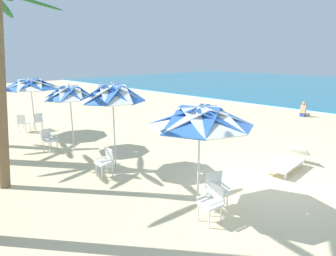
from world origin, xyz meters
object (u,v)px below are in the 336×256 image
Objects in this scene: beach_umbrella_1 at (113,94)px; plastic_chair_4 at (23,122)px; beach_umbrella_2 at (70,93)px; beach_umbrella_3 at (30,85)px; plastic_chair_0 at (216,188)px; beachgoer_seated at (304,111)px; beach_umbrella_0 at (200,117)px; sun_lounger_1 at (289,161)px; plastic_chair_1 at (212,200)px; plastic_chair_3 at (48,139)px; plastic_chair_2 at (106,161)px; plastic_chair_5 at (38,120)px.

plastic_chair_4 is (-6.98, -0.49, -1.92)m from beach_umbrella_1.
beach_umbrella_2 is 0.97× the size of beach_umbrella_3.
plastic_chair_0 is 0.94× the size of beachgoer_seated.
beach_umbrella_0 is at bearing 1.47° from beach_umbrella_3.
beach_umbrella_3 reaches higher than beach_umbrella_2.
beach_umbrella_0 is at bearing -98.29° from sun_lounger_1.
beach_umbrella_3 is 2.85× the size of beachgoer_seated.
plastic_chair_1 and plastic_chair_4 have the same top height.
plastic_chair_4 reaches higher than sun_lounger_1.
beach_umbrella_1 reaches higher than plastic_chair_3.
beach_umbrella_2 is (-6.76, -0.25, 1.69)m from plastic_chair_0.
beach_umbrella_1 reaches higher than beach_umbrella_0.
plastic_chair_1 is 1.00× the size of plastic_chair_2.
beach_umbrella_2 reaches higher than plastic_chair_0.
beachgoer_seated reaches higher than plastic_chair_5.
beach_umbrella_2 is 4.32m from plastic_chair_5.
plastic_chair_2 is at bearing -92.21° from beachgoer_seated.
beach_umbrella_1 is 3.03× the size of beachgoer_seated.
plastic_chair_0 is 0.31× the size of beach_umbrella_1.
plastic_chair_2 is at bearing -3.36° from beach_umbrella_3.
plastic_chair_0 and plastic_chair_1 have the same top height.
beachgoer_seated reaches higher than plastic_chair_3.
beach_umbrella_0 is at bearing -78.91° from beachgoer_seated.
beach_umbrella_2 is at bearing 6.92° from plastic_chair_4.
beach_umbrella_2 reaches higher than plastic_chair_2.
beach_umbrella_0 is 1.17× the size of sun_lounger_1.
beach_umbrella_2 is 13.75m from beachgoer_seated.
beach_umbrella_2 reaches higher than plastic_chair_3.
beach_umbrella_1 reaches higher than plastic_chair_4.
beach_umbrella_2 is at bearing -179.80° from beach_umbrella_0.
plastic_chair_4 is at bearing -175.98° from beach_umbrella_1.
beach_umbrella_2 is 4.44m from plastic_chair_4.
beach_umbrella_2 is at bearing 177.25° from plastic_chair_1.
beach_umbrella_2 is 2.96× the size of plastic_chair_3.
plastic_chair_4 is (-7.38, 0.12, 0.00)m from plastic_chair_2.
plastic_chair_0 and plastic_chair_4 have the same top height.
beachgoer_seated is (7.80, 12.92, -0.20)m from plastic_chair_5.
beachgoer_seated is at bearing 73.33° from plastic_chair_3.
sun_lounger_1 is at bearing 21.70° from plastic_chair_4.
plastic_chair_0 is at bearing -77.11° from beachgoer_seated.
beach_umbrella_3 is at bearing -177.31° from plastic_chair_0.
beachgoer_seated is (0.93, 13.08, -2.12)m from beach_umbrella_1.
plastic_chair_2 is 7.32m from plastic_chair_5.
plastic_chair_1 and plastic_chair_3 have the same top height.
beachgoer_seated is (7.17, 13.30, -2.02)m from beach_umbrella_3.
sun_lounger_1 is (6.95, 3.89, -1.91)m from beach_umbrella_2.
plastic_chair_0 is at bearing 3.92° from plastic_chair_4.
plastic_chair_4 is at bearing 174.70° from plastic_chair_3.
sun_lounger_1 is at bearing 29.26° from beach_umbrella_2.
beachgoer_seated is at bearing 108.79° from sun_lounger_1.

